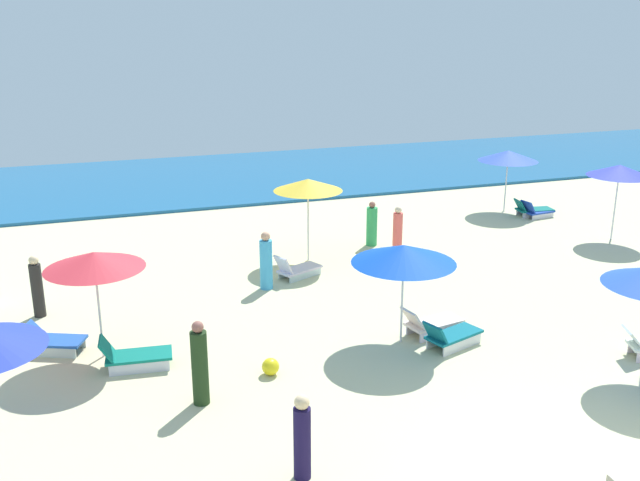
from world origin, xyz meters
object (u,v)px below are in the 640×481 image
umbrella_3 (94,260)px  lounge_chair_8_1 (451,336)px  beachgoer_7 (200,365)px  beachgoer_0 (397,234)px  lounge_chair_7_0 (296,269)px  umbrella_8 (404,254)px  beach_ball_0 (271,367)px  umbrella_5 (508,156)px  beachgoer_2 (372,225)px  lounge_chair_5_0 (536,211)px  lounge_chair_3_0 (134,356)px  lounge_chair_3_1 (52,341)px  beachgoer_3 (266,262)px  umbrella_7 (308,185)px  beachgoer_1 (37,287)px  lounge_chair_5_1 (532,210)px  umbrella_1 (620,171)px  lounge_chair_8_0 (430,323)px  beachgoer_4 (302,438)px

umbrella_3 → lounge_chair_8_1: (7.53, -2.08, -1.98)m
beachgoer_7 → beachgoer_0: bearing=169.1°
lounge_chair_7_0 → umbrella_8: umbrella_8 is taller
beachgoer_7 → beach_ball_0: (1.58, 0.68, -0.63)m
lounge_chair_7_0 → beachgoer_7: beachgoer_7 is taller
umbrella_5 → beachgoer_2: bearing=-160.3°
lounge_chair_5_0 → beachgoer_0: bearing=103.8°
umbrella_3 → lounge_chair_8_1: size_ratio=1.56×
beachgoer_0 → beach_ball_0: (-5.74, -6.10, -0.61)m
lounge_chair_3_0 → lounge_chair_7_0: size_ratio=1.01×
umbrella_5 → lounge_chair_8_1: bearing=-128.1°
lounge_chair_3_1 → lounge_chair_5_0: (17.07, 6.13, -0.03)m
beachgoer_3 → beachgoer_7: size_ratio=0.95×
lounge_chair_7_0 → beachgoer_2: (3.25, 2.14, 0.43)m
lounge_chair_5_0 → lounge_chair_7_0: (-10.46, -3.30, 0.01)m
umbrella_3 → beachgoer_3: size_ratio=1.49×
lounge_chair_5_0 → lounge_chair_3_1: bearing=102.6°
lounge_chair_7_0 → beachgoer_7: size_ratio=0.89×
umbrella_3 → umbrella_7: bearing=37.1°
beachgoer_3 → beach_ball_0: bearing=8.9°
lounge_chair_3_0 → beach_ball_0: (2.69, -1.24, -0.10)m
beachgoer_2 → beachgoer_1: bearing=84.2°
umbrella_3 → umbrella_5: (15.40, 7.94, -0.08)m
umbrella_5 → lounge_chair_5_0: size_ratio=1.83×
umbrella_5 → lounge_chair_7_0: (-9.85, -4.50, -1.93)m
lounge_chair_5_1 → beachgoer_0: 7.56m
umbrella_1 → lounge_chair_8_0: 10.76m
lounge_chair_3_1 → umbrella_8: 8.12m
beachgoer_7 → lounge_chair_3_1: bearing=-103.8°
umbrella_1 → lounge_chair_5_0: bearing=103.4°
beachgoer_1 → beachgoer_4: size_ratio=1.07×
umbrella_7 → umbrella_3: bearing=-142.9°
umbrella_5 → beachgoer_4: size_ratio=1.58×
beach_ball_0 → umbrella_3: bearing=148.4°
lounge_chair_3_0 → lounge_chair_5_1: size_ratio=1.03×
umbrella_8 → umbrella_5: bearing=46.8°
umbrella_8 → umbrella_3: bearing=167.4°
beachgoer_2 → lounge_chair_3_0: bearing=107.0°
beach_ball_0 → umbrella_8: bearing=9.6°
lounge_chair_5_0 → umbrella_8: bearing=123.9°
lounge_chair_8_0 → beachgoer_0: bearing=-27.8°
lounge_chair_5_1 → umbrella_8: (-9.43, -8.42, 1.91)m
umbrella_7 → umbrella_8: (0.22, -6.26, -0.24)m
umbrella_5 → lounge_chair_5_0: 2.36m
beachgoer_7 → umbrella_1: bearing=148.8°
umbrella_3 → beachgoer_4: umbrella_3 is taller
lounge_chair_3_1 → umbrella_5: 18.12m
umbrella_5 → beach_ball_0: 15.80m
lounge_chair_3_0 → beachgoer_0: 9.74m
umbrella_1 → beachgoer_0: bearing=176.0°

